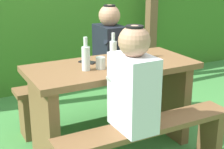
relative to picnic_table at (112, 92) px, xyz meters
The scene contains 13 objects.
ground_plane 0.52m from the picnic_table, ahead, with size 12.00×12.00×0.00m, color #40853E.
hedge_backdrop 2.15m from the picnic_table, 90.00° to the left, with size 6.40×0.92×1.76m, color #3A7724.
pergola_post_right 2.04m from the picnic_table, 46.35° to the left, with size 0.12×0.12×2.03m, color brown.
picnic_table is the anchor object (origin of this frame).
bench_near 0.58m from the picnic_table, 90.00° to the right, with size 1.40×0.24×0.47m.
bench_far 0.58m from the picnic_table, 90.00° to the left, with size 1.40×0.24×0.47m.
person_white_shirt 0.62m from the picnic_table, 103.41° to the right, with size 0.25×0.35×0.72m.
person_black_coat 0.66m from the picnic_table, 64.16° to the left, with size 0.25×0.35×0.72m.
drinking_glass 0.33m from the picnic_table, 152.83° to the right, with size 0.08×0.08×0.09m, color silver.
bottle_left 0.44m from the picnic_table, 168.23° to the right, with size 0.06×0.06×0.26m.
bottle_right 0.36m from the picnic_table, 57.23° to the left, with size 0.06×0.06×0.24m.
bottle_center 0.46m from the picnic_table, 12.97° to the left, with size 0.06×0.06×0.23m.
cell_phone 0.33m from the picnic_table, 139.17° to the left, with size 0.07×0.14×0.01m, color black.
Camera 1 is at (-1.26, -2.36, 1.55)m, focal length 54.35 mm.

